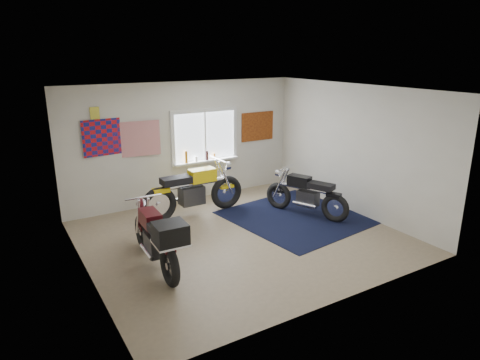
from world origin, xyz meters
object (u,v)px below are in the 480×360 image
navy_rug (297,217)px  yellow_triumph (194,192)px  maroon_tourer (158,239)px  black_chrome_bike (306,195)px

navy_rug → yellow_triumph: (-1.78, 1.22, 0.50)m
yellow_triumph → maroon_tourer: (-1.49, -1.88, 0.03)m
yellow_triumph → maroon_tourer: 2.40m
navy_rug → black_chrome_bike: size_ratio=1.44×
yellow_triumph → black_chrome_bike: size_ratio=1.27×
navy_rug → yellow_triumph: bearing=145.6°
navy_rug → yellow_triumph: 2.22m
yellow_triumph → navy_rug: bearing=-35.0°
navy_rug → maroon_tourer: (-3.27, -0.66, 0.53)m
navy_rug → maroon_tourer: size_ratio=1.28×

